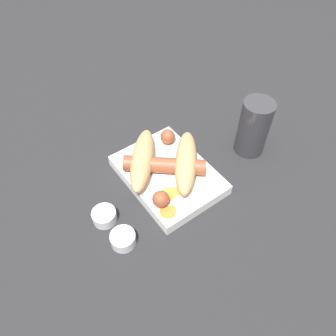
% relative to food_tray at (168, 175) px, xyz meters
% --- Properties ---
extents(ground_plane, '(3.00, 3.00, 0.00)m').
position_rel_food_tray_xyz_m(ground_plane, '(0.00, 0.00, -0.01)').
color(ground_plane, '#232326').
extents(food_tray, '(0.23, 0.17, 0.03)m').
position_rel_food_tray_xyz_m(food_tray, '(0.00, 0.00, 0.00)').
color(food_tray, white).
rests_on(food_tray, ground_plane).
extents(bread_roll, '(0.23, 0.22, 0.05)m').
position_rel_food_tray_xyz_m(bread_roll, '(0.01, 0.00, 0.04)').
color(bread_roll, tan).
rests_on(bread_roll, food_tray).
extents(sausage, '(0.17, 0.16, 0.03)m').
position_rel_food_tray_xyz_m(sausage, '(0.01, 0.01, 0.03)').
color(sausage, brown).
rests_on(sausage, food_tray).
extents(pickled_veggies, '(0.07, 0.08, 0.00)m').
position_rel_food_tray_xyz_m(pickled_veggies, '(-0.07, 0.04, 0.02)').
color(pickled_veggies, orange).
rests_on(pickled_veggies, food_tray).
extents(condiment_cup_near, '(0.05, 0.05, 0.03)m').
position_rel_food_tray_xyz_m(condiment_cup_near, '(-0.01, 0.17, -0.00)').
color(condiment_cup_near, silver).
rests_on(condiment_cup_near, ground_plane).
extents(condiment_cup_far, '(0.05, 0.05, 0.03)m').
position_rel_food_tray_xyz_m(condiment_cup_far, '(-0.08, 0.16, -0.00)').
color(condiment_cup_far, silver).
rests_on(condiment_cup_far, ground_plane).
extents(drink_glass, '(0.07, 0.07, 0.14)m').
position_rel_food_tray_xyz_m(drink_glass, '(-0.04, -0.21, 0.06)').
color(drink_glass, '#333338').
rests_on(drink_glass, ground_plane).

